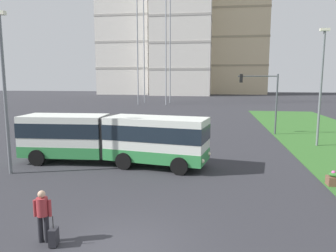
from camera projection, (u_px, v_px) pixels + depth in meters
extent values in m
plane|color=#2D2D33|center=(121.00, 248.00, 9.82)|extent=(260.00, 260.00, 0.00)
cube|color=silver|center=(157.00, 138.00, 18.90)|extent=(6.34, 3.48, 2.55)
cube|color=#338C47|center=(157.00, 153.00, 19.03)|extent=(6.36, 3.50, 0.70)
cube|color=#19232D|center=(157.00, 131.00, 18.83)|extent=(6.38, 3.53, 0.90)
cube|color=silver|center=(65.00, 135.00, 20.13)|extent=(5.33, 2.79, 2.55)
cube|color=#338C47|center=(66.00, 149.00, 20.26)|extent=(5.35, 2.81, 0.70)
cube|color=#19232D|center=(65.00, 128.00, 20.07)|extent=(5.38, 2.83, 0.90)
cylinder|color=#383838|center=(112.00, 136.00, 19.84)|extent=(2.40, 2.40, 2.45)
cylinder|color=black|center=(191.00, 156.00, 19.69)|extent=(1.03, 0.45, 1.00)
cylinder|color=black|center=(179.00, 166.00, 17.34)|extent=(1.03, 0.45, 1.00)
cylinder|color=black|center=(141.00, 152.00, 20.75)|extent=(1.03, 0.45, 1.00)
cylinder|color=black|center=(124.00, 161.00, 18.40)|extent=(1.03, 0.45, 1.00)
cylinder|color=black|center=(55.00, 149.00, 21.66)|extent=(1.01, 0.34, 1.00)
cylinder|color=black|center=(37.00, 158.00, 19.20)|extent=(1.01, 0.34, 1.00)
sphere|color=#F9EFC6|center=(209.00, 154.00, 18.93)|extent=(0.24, 0.24, 0.24)
sphere|color=#F9EFC6|center=(202.00, 161.00, 17.24)|extent=(0.24, 0.24, 0.24)
cube|color=silver|center=(125.00, 127.00, 31.18)|extent=(4.59, 2.35, 0.80)
cube|color=black|center=(124.00, 120.00, 31.08)|extent=(2.57, 1.97, 0.60)
cylinder|color=black|center=(142.00, 128.00, 32.07)|extent=(0.66, 0.30, 0.64)
cylinder|color=black|center=(140.00, 131.00, 30.29)|extent=(0.66, 0.30, 0.64)
cylinder|color=black|center=(112.00, 128.00, 32.14)|extent=(0.66, 0.30, 0.64)
cylinder|color=black|center=(109.00, 131.00, 30.36)|extent=(0.66, 0.30, 0.64)
cylinder|color=black|center=(47.00, 229.00, 10.15)|extent=(0.16, 0.16, 0.90)
cylinder|color=black|center=(41.00, 229.00, 10.15)|extent=(0.16, 0.16, 0.90)
cylinder|color=maroon|center=(42.00, 207.00, 10.04)|extent=(0.36, 0.36, 0.60)
sphere|color=tan|center=(42.00, 194.00, 9.98)|extent=(0.24, 0.24, 0.24)
cylinder|color=maroon|center=(50.00, 208.00, 10.05)|extent=(0.10, 0.10, 0.55)
cylinder|color=maroon|center=(35.00, 208.00, 10.05)|extent=(0.10, 0.10, 0.55)
cube|color=#232328|center=(54.00, 237.00, 9.91)|extent=(0.29, 0.39, 0.56)
cylinder|color=black|center=(53.00, 222.00, 9.84)|extent=(0.03, 0.03, 0.40)
sphere|color=#D14C99|center=(334.00, 173.00, 15.37)|extent=(0.20, 0.20, 0.20)
cylinder|color=#474C51|center=(276.00, 105.00, 29.64)|extent=(0.16, 0.16, 5.76)
cylinder|color=#474C51|center=(258.00, 76.00, 29.52)|extent=(3.64, 0.10, 0.10)
cube|color=black|center=(241.00, 78.00, 29.78)|extent=(0.28, 0.28, 0.80)
sphere|color=red|center=(241.00, 76.00, 29.74)|extent=(0.16, 0.16, 0.16)
sphere|color=yellow|center=(241.00, 78.00, 29.78)|extent=(0.16, 0.16, 0.16)
sphere|color=green|center=(241.00, 81.00, 29.82)|extent=(0.16, 0.16, 0.16)
cylinder|color=slate|center=(5.00, 97.00, 17.05)|extent=(0.18, 0.18, 8.59)
cylinder|color=slate|center=(321.00, 90.00, 24.16)|extent=(0.18, 0.18, 8.85)
cube|color=white|center=(325.00, 30.00, 23.50)|extent=(0.70, 0.28, 0.20)
cube|color=silver|center=(126.00, 19.00, 113.51)|extent=(18.73, 14.12, 53.73)
cube|color=#A4A099|center=(127.00, 69.00, 116.08)|extent=(18.93, 14.32, 0.70)
cube|color=#A4A099|center=(127.00, 44.00, 114.77)|extent=(18.93, 14.32, 0.70)
cube|color=#A4A099|center=(126.00, 18.00, 113.46)|extent=(18.93, 14.32, 0.70)
cube|color=silver|center=(183.00, 21.00, 107.29)|extent=(19.70, 19.27, 50.14)
cube|color=#A4A099|center=(182.00, 70.00, 109.68)|extent=(19.90, 19.47, 0.70)
cube|color=#A4A099|center=(182.00, 45.00, 108.46)|extent=(19.90, 19.47, 0.70)
cube|color=#A4A099|center=(183.00, 20.00, 107.24)|extent=(19.90, 19.47, 0.70)
cube|color=beige|center=(237.00, 40.00, 117.64)|extent=(21.06, 17.10, 39.79)
cube|color=#9C8D6E|center=(236.00, 66.00, 119.04)|extent=(21.26, 17.30, 0.70)
cube|color=#9C8D6E|center=(237.00, 39.00, 117.59)|extent=(21.26, 17.30, 0.70)
cube|color=#9C8D6E|center=(238.00, 12.00, 116.14)|extent=(21.26, 17.30, 0.70)
cylinder|color=gray|center=(170.00, 21.00, 69.36)|extent=(0.24, 0.24, 36.23)
cylinder|color=gray|center=(144.00, 22.00, 70.26)|extent=(0.24, 0.24, 36.23)
cylinder|color=gray|center=(166.00, 15.00, 63.49)|extent=(0.24, 0.24, 36.23)
cylinder|color=gray|center=(137.00, 16.00, 64.39)|extent=(0.24, 0.24, 36.23)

